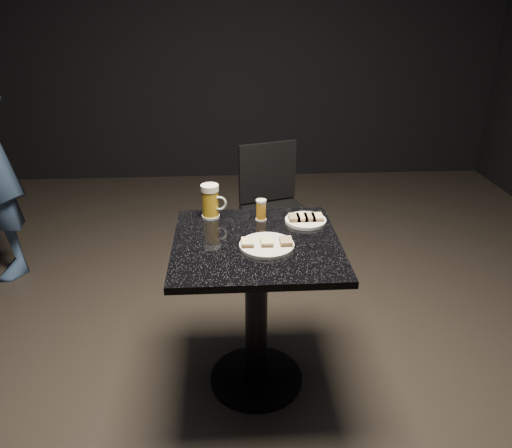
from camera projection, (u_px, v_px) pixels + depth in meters
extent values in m
plane|color=black|center=(256.00, 380.00, 2.41)|extent=(6.00, 6.00, 0.00)
plane|color=black|center=(236.00, 18.00, 4.50)|extent=(5.00, 0.00, 5.00)
cylinder|color=silver|center=(267.00, 245.00, 2.04)|extent=(0.23, 0.23, 0.01)
cylinder|color=white|center=(306.00, 221.00, 2.27)|extent=(0.19, 0.19, 0.01)
cylinder|color=black|center=(256.00, 378.00, 2.40)|extent=(0.44, 0.44, 0.03)
cylinder|color=black|center=(256.00, 316.00, 2.25)|extent=(0.10, 0.10, 0.69)
cube|color=black|center=(256.00, 244.00, 2.10)|extent=(0.70, 0.70, 0.03)
cylinder|color=silver|center=(211.00, 216.00, 2.32)|extent=(0.08, 0.08, 0.01)
cylinder|color=gold|center=(210.00, 203.00, 2.29)|extent=(0.08, 0.08, 0.12)
cylinder|color=white|center=(210.00, 188.00, 2.26)|extent=(0.08, 0.08, 0.03)
torus|color=silver|center=(219.00, 203.00, 2.28)|extent=(0.07, 0.01, 0.07)
cylinder|color=white|center=(261.00, 219.00, 2.29)|extent=(0.05, 0.05, 0.01)
cylinder|color=orange|center=(261.00, 210.00, 2.27)|extent=(0.05, 0.05, 0.08)
cylinder|color=silver|center=(261.00, 201.00, 2.25)|extent=(0.05, 0.05, 0.01)
cube|color=black|center=(278.00, 214.00, 3.10)|extent=(0.47, 0.47, 0.04)
cylinder|color=black|center=(263.00, 264.00, 3.01)|extent=(0.03, 0.03, 0.43)
cylinder|color=black|center=(311.00, 255.00, 3.11)|extent=(0.03, 0.03, 0.43)
cylinder|color=black|center=(245.00, 241.00, 3.28)|extent=(0.03, 0.03, 0.43)
cylinder|color=black|center=(290.00, 234.00, 3.39)|extent=(0.03, 0.03, 0.43)
cube|color=black|center=(267.00, 172.00, 3.15)|extent=(0.37, 0.14, 0.38)
cube|color=#4C3521|center=(247.00, 243.00, 2.03)|extent=(0.05, 0.07, 0.01)
cube|color=beige|center=(247.00, 241.00, 2.03)|extent=(0.05, 0.07, 0.01)
cube|color=#4C3521|center=(267.00, 243.00, 2.04)|extent=(0.05, 0.07, 0.01)
cube|color=#D1D184|center=(267.00, 241.00, 2.03)|extent=(0.05, 0.07, 0.01)
cube|color=#4C3521|center=(286.00, 242.00, 2.04)|extent=(0.05, 0.07, 0.01)
cube|color=#8C7251|center=(286.00, 240.00, 2.04)|extent=(0.05, 0.07, 0.01)
cube|color=#4C3521|center=(294.00, 218.00, 2.26)|extent=(0.05, 0.07, 0.01)
cube|color=#8C7251|center=(294.00, 217.00, 2.26)|extent=(0.05, 0.07, 0.01)
cube|color=#4C3521|center=(302.00, 218.00, 2.26)|extent=(0.05, 0.07, 0.01)
cube|color=beige|center=(302.00, 216.00, 2.26)|extent=(0.05, 0.07, 0.01)
cube|color=#4C3521|center=(309.00, 218.00, 2.26)|extent=(0.05, 0.07, 0.01)
cube|color=#8C7251|center=(310.00, 216.00, 2.26)|extent=(0.05, 0.07, 0.01)
cube|color=#4C3521|center=(317.00, 218.00, 2.26)|extent=(0.05, 0.07, 0.01)
cube|color=beige|center=(317.00, 216.00, 2.26)|extent=(0.05, 0.07, 0.01)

